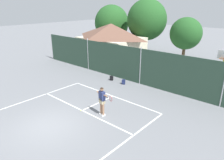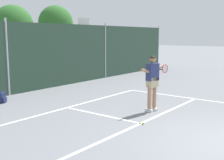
% 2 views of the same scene
% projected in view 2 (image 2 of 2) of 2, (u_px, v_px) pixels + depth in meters
% --- Properties ---
extents(court_markings, '(8.30, 11.10, 0.01)m').
position_uv_depth(court_markings, '(203.00, 137.00, 7.20)').
color(court_markings, white).
rests_on(court_markings, ground).
extents(chainlink_fence, '(26.09, 0.09, 3.22)m').
position_uv_depth(chainlink_fence, '(7.00, 59.00, 11.99)').
color(chainlink_fence, '#284233').
rests_on(chainlink_fence, ground).
extents(basketball_hoop, '(0.90, 0.67, 3.55)m').
position_uv_depth(basketball_hoop, '(84.00, 39.00, 17.29)').
color(basketball_hoop, yellow).
rests_on(basketball_hoop, ground).
extents(tennis_player, '(1.44, 0.33, 1.85)m').
position_uv_depth(tennis_player, '(153.00, 78.00, 9.49)').
color(tennis_player, silver).
rests_on(tennis_player, ground).
extents(tennis_ball, '(0.07, 0.07, 0.07)m').
position_uv_depth(tennis_ball, '(143.00, 123.00, 8.22)').
color(tennis_ball, '#CCE033').
rests_on(tennis_ball, ground).
extents(backpack_navy, '(0.33, 0.33, 0.46)m').
position_uv_depth(backpack_navy, '(2.00, 98.00, 10.82)').
color(backpack_navy, navy).
rests_on(backpack_navy, ground).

